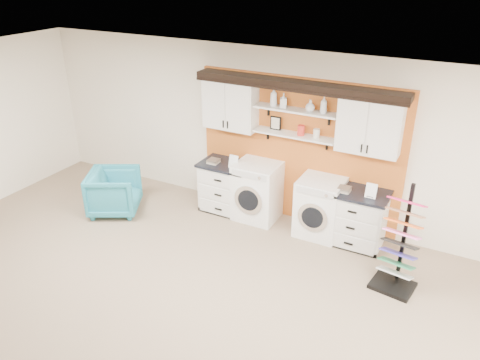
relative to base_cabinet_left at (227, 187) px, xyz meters
The scene contains 21 objects.
ceiling 4.48m from the base_cabinet_left, 72.76° to the right, with size 10.00×10.00×0.00m, color white.
wall_back 1.52m from the base_cabinet_left, 17.63° to the left, with size 10.00×10.00×0.00m, color silver.
accent_panel 1.40m from the base_cabinet_left, 16.00° to the left, with size 3.40×0.07×2.40m, color #B85B1F.
upper_cabinet_left 1.45m from the base_cabinet_left, 90.00° to the left, with size 0.90×0.35×0.84m.
upper_cabinet_right 2.68m from the base_cabinet_left, ahead, with size 0.90×0.35×0.84m.
shelf_lower 1.58m from the base_cabinet_left, ahead, with size 1.32×0.28×0.03m, color silver.
shelf_upper 1.88m from the base_cabinet_left, ahead, with size 1.32×0.28×0.03m, color silver.
crown_molding 2.21m from the base_cabinet_left, ahead, with size 3.30×0.41×0.13m.
picture_frame 1.46m from the base_cabinet_left, 14.85° to the left, with size 0.18×0.02×0.22m.
canister_red 1.71m from the base_cabinet_left, ahead, with size 0.11×0.11×0.16m, color red.
canister_cream 1.90m from the base_cabinet_left, ahead, with size 0.10×0.10×0.14m, color silver.
base_cabinet_left is the anchor object (origin of this frame).
base_cabinet_right 2.26m from the base_cabinet_left, ahead, with size 0.90×0.66×0.88m.
washer 0.59m from the base_cabinet_left, ahead, with size 0.71×0.71×0.99m.
dryer 1.68m from the base_cabinet_left, ahead, with size 0.68×0.71×0.95m.
sample_rack 3.14m from the base_cabinet_left, 15.16° to the right, with size 0.60×0.53×1.49m.
armchair 1.94m from the base_cabinet_left, 149.96° to the right, with size 0.80×0.83×0.75m, color teal.
soap_bottle_a 1.82m from the base_cabinet_left, 11.89° to the left, with size 0.11×0.11×0.29m, color silver.
soap_bottle_b 1.86m from the base_cabinet_left, ahead, with size 0.10×0.10×0.22m, color silver.
soap_bottle_c 2.09m from the base_cabinet_left, ahead, with size 0.14×0.14×0.18m, color silver.
soap_bottle_d 2.26m from the base_cabinet_left, ahead, with size 0.10×0.10×0.27m, color silver.
Camera 1 is at (2.45, -2.65, 4.05)m, focal length 35.00 mm.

